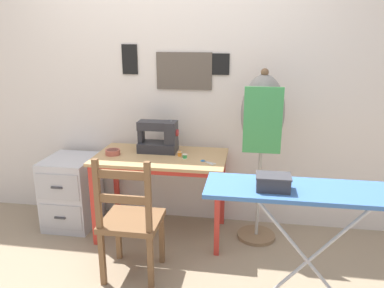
# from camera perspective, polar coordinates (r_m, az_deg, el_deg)

# --- Properties ---
(ground_plane) EXTENTS (14.00, 14.00, 0.00)m
(ground_plane) POSITION_cam_1_polar(r_m,az_deg,el_deg) (3.13, -5.83, -15.97)
(ground_plane) COLOR gray
(wall_back) EXTENTS (10.00, 0.07, 2.55)m
(wall_back) POSITION_cam_1_polar(r_m,az_deg,el_deg) (3.32, -3.52, 9.47)
(wall_back) COLOR silver
(wall_back) RESTS_ON ground_plane
(sewing_table) EXTENTS (1.08, 0.60, 0.71)m
(sewing_table) POSITION_cam_1_polar(r_m,az_deg,el_deg) (3.11, -4.83, -3.36)
(sewing_table) COLOR tan
(sewing_table) RESTS_ON ground_plane
(sewing_machine) EXTENTS (0.34, 0.18, 0.29)m
(sewing_machine) POSITION_cam_1_polar(r_m,az_deg,el_deg) (3.16, -4.92, 1.01)
(sewing_machine) COLOR #28282D
(sewing_machine) RESTS_ON sewing_table
(fabric_bowl) EXTENTS (0.12, 0.12, 0.04)m
(fabric_bowl) POSITION_cam_1_polar(r_m,az_deg,el_deg) (3.17, -11.98, -1.19)
(fabric_bowl) COLOR #B25647
(fabric_bowl) RESTS_ON sewing_table
(scissors) EXTENTS (0.13, 0.11, 0.01)m
(scissors) POSITION_cam_1_polar(r_m,az_deg,el_deg) (2.93, 2.11, -2.71)
(scissors) COLOR silver
(scissors) RESTS_ON sewing_table
(thread_spool_near_machine) EXTENTS (0.04, 0.04, 0.04)m
(thread_spool_near_machine) POSITION_cam_1_polar(r_m,az_deg,el_deg) (3.05, -1.90, -1.56)
(thread_spool_near_machine) COLOR orange
(thread_spool_near_machine) RESTS_ON sewing_table
(thread_spool_mid_table) EXTENTS (0.04, 0.04, 0.04)m
(thread_spool_mid_table) POSITION_cam_1_polar(r_m,az_deg,el_deg) (3.00, -1.11, -1.89)
(thread_spool_mid_table) COLOR green
(thread_spool_mid_table) RESTS_ON sewing_table
(wooden_chair) EXTENTS (0.40, 0.38, 0.92)m
(wooden_chair) POSITION_cam_1_polar(r_m,az_deg,el_deg) (2.67, -9.34, -11.56)
(wooden_chair) COLOR brown
(wooden_chair) RESTS_ON ground_plane
(filing_cabinet) EXTENTS (0.41, 0.49, 0.63)m
(filing_cabinet) POSITION_cam_1_polar(r_m,az_deg,el_deg) (3.56, -17.85, -6.91)
(filing_cabinet) COLOR #B7B7BC
(filing_cabinet) RESTS_ON ground_plane
(dress_form) EXTENTS (0.34, 0.32, 1.43)m
(dress_form) POSITION_cam_1_polar(r_m,az_deg,el_deg) (2.98, 10.65, 3.34)
(dress_form) COLOR #846647
(dress_form) RESTS_ON ground_plane
(ironing_board) EXTENTS (1.18, 0.34, 0.88)m
(ironing_board) POSITION_cam_1_polar(r_m,az_deg,el_deg) (2.15, 18.10, -7.73)
(ironing_board) COLOR #3D6BAD
(ironing_board) RESTS_ON ground_plane
(storage_box) EXTENTS (0.19, 0.13, 0.08)m
(storage_box) POSITION_cam_1_polar(r_m,az_deg,el_deg) (2.05, 12.26, -5.72)
(storage_box) COLOR #333338
(storage_box) RESTS_ON ironing_board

